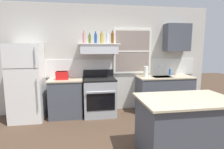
{
  "coord_description": "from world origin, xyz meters",
  "views": [
    {
      "loc": [
        -0.65,
        -2.47,
        1.66
      ],
      "look_at": [
        -0.05,
        1.2,
        1.1
      ],
      "focal_mm": 29.31,
      "sensor_mm": 36.0,
      "label": 1
    }
  ],
  "objects_px": {
    "refrigerator": "(27,83)",
    "toaster": "(62,75)",
    "bottle_champagne_gold_foil": "(102,38)",
    "bottle_clear_tall": "(108,38)",
    "bottle_rose_pink": "(84,38)",
    "bottle_blue_liqueur": "(96,38)",
    "kitchen_island": "(185,127)",
    "bottle_amber_wine": "(112,38)",
    "paper_towel_roll": "(146,72)",
    "dish_soap_bottle": "(170,72)",
    "stove_range": "(100,96)",
    "bottle_olive_oil_square": "(90,39)"
  },
  "relations": [
    {
      "from": "refrigerator",
      "to": "bottle_clear_tall",
      "type": "relative_size",
      "value": 5.69
    },
    {
      "from": "toaster",
      "to": "bottle_clear_tall",
      "type": "relative_size",
      "value": 0.98
    },
    {
      "from": "toaster",
      "to": "bottle_champagne_gold_foil",
      "type": "height_order",
      "value": "bottle_champagne_gold_foil"
    },
    {
      "from": "dish_soap_bottle",
      "to": "refrigerator",
      "type": "bearing_deg",
      "value": -177.4
    },
    {
      "from": "refrigerator",
      "to": "bottle_champagne_gold_foil",
      "type": "distance_m",
      "value": 2.0
    },
    {
      "from": "toaster",
      "to": "dish_soap_bottle",
      "type": "distance_m",
      "value": 2.75
    },
    {
      "from": "bottle_clear_tall",
      "to": "bottle_rose_pink",
      "type": "bearing_deg",
      "value": 171.23
    },
    {
      "from": "bottle_amber_wine",
      "to": "bottle_olive_oil_square",
      "type": "bearing_deg",
      "value": -179.33
    },
    {
      "from": "bottle_amber_wine",
      "to": "paper_towel_roll",
      "type": "relative_size",
      "value": 1.14
    },
    {
      "from": "refrigerator",
      "to": "stove_range",
      "type": "height_order",
      "value": "refrigerator"
    },
    {
      "from": "stove_range",
      "to": "bottle_rose_pink",
      "type": "height_order",
      "value": "bottle_rose_pink"
    },
    {
      "from": "bottle_blue_liqueur",
      "to": "bottle_champagne_gold_foil",
      "type": "distance_m",
      "value": 0.15
    },
    {
      "from": "bottle_champagne_gold_foil",
      "to": "bottle_clear_tall",
      "type": "bearing_deg",
      "value": -31.41
    },
    {
      "from": "bottle_rose_pink",
      "to": "kitchen_island",
      "type": "height_order",
      "value": "bottle_rose_pink"
    },
    {
      "from": "bottle_amber_wine",
      "to": "paper_towel_roll",
      "type": "height_order",
      "value": "bottle_amber_wine"
    },
    {
      "from": "bottle_blue_liqueur",
      "to": "kitchen_island",
      "type": "height_order",
      "value": "bottle_blue_liqueur"
    },
    {
      "from": "bottle_blue_liqueur",
      "to": "bottle_champagne_gold_foil",
      "type": "height_order",
      "value": "bottle_champagne_gold_foil"
    },
    {
      "from": "refrigerator",
      "to": "bottle_blue_liqueur",
      "type": "height_order",
      "value": "bottle_blue_liqueur"
    },
    {
      "from": "stove_range",
      "to": "bottle_clear_tall",
      "type": "distance_m",
      "value": 1.42
    },
    {
      "from": "bottle_blue_liqueur",
      "to": "bottle_amber_wine",
      "type": "height_order",
      "value": "bottle_amber_wine"
    },
    {
      "from": "refrigerator",
      "to": "bottle_champagne_gold_foil",
      "type": "height_order",
      "value": "bottle_champagne_gold_foil"
    },
    {
      "from": "stove_range",
      "to": "bottle_rose_pink",
      "type": "distance_m",
      "value": 1.46
    },
    {
      "from": "bottle_clear_tall",
      "to": "toaster",
      "type": "bearing_deg",
      "value": -178.66
    },
    {
      "from": "kitchen_island",
      "to": "bottle_champagne_gold_foil",
      "type": "bearing_deg",
      "value": 116.86
    },
    {
      "from": "stove_range",
      "to": "bottle_rose_pink",
      "type": "relative_size",
      "value": 3.57
    },
    {
      "from": "bottle_amber_wine",
      "to": "paper_towel_roll",
      "type": "xyz_separation_m",
      "value": [
        0.84,
        -0.08,
        -0.83
      ]
    },
    {
      "from": "toaster",
      "to": "bottle_blue_liqueur",
      "type": "distance_m",
      "value": 1.18
    },
    {
      "from": "toaster",
      "to": "kitchen_island",
      "type": "bearing_deg",
      "value": -44.37
    },
    {
      "from": "bottle_amber_wine",
      "to": "paper_towel_roll",
      "type": "distance_m",
      "value": 1.18
    },
    {
      "from": "bottle_olive_oil_square",
      "to": "bottle_clear_tall",
      "type": "bearing_deg",
      "value": -8.86
    },
    {
      "from": "stove_range",
      "to": "paper_towel_roll",
      "type": "bearing_deg",
      "value": 1.82
    },
    {
      "from": "refrigerator",
      "to": "dish_soap_bottle",
      "type": "distance_m",
      "value": 3.54
    },
    {
      "from": "bottle_champagne_gold_foil",
      "to": "bottle_clear_tall",
      "type": "relative_size",
      "value": 0.98
    },
    {
      "from": "toaster",
      "to": "kitchen_island",
      "type": "distance_m",
      "value": 2.83
    },
    {
      "from": "toaster",
      "to": "bottle_clear_tall",
      "type": "height_order",
      "value": "bottle_clear_tall"
    },
    {
      "from": "bottle_rose_pink",
      "to": "kitchen_island",
      "type": "xyz_separation_m",
      "value": [
        1.46,
        -2.05,
        -1.42
      ]
    },
    {
      "from": "bottle_olive_oil_square",
      "to": "bottle_blue_liqueur",
      "type": "distance_m",
      "value": 0.15
    },
    {
      "from": "refrigerator",
      "to": "toaster",
      "type": "xyz_separation_m",
      "value": [
        0.78,
        0.04,
        0.14
      ]
    },
    {
      "from": "bottle_rose_pink",
      "to": "bottle_champagne_gold_foil",
      "type": "height_order",
      "value": "bottle_rose_pink"
    },
    {
      "from": "refrigerator",
      "to": "bottle_olive_oil_square",
      "type": "bearing_deg",
      "value": 5.16
    },
    {
      "from": "bottle_clear_tall",
      "to": "kitchen_island",
      "type": "bearing_deg",
      "value": -65.29
    },
    {
      "from": "bottle_champagne_gold_foil",
      "to": "paper_towel_roll",
      "type": "height_order",
      "value": "bottle_champagne_gold_foil"
    },
    {
      "from": "stove_range",
      "to": "bottle_olive_oil_square",
      "type": "xyz_separation_m",
      "value": [
        -0.21,
        0.11,
        1.38
      ]
    },
    {
      "from": "bottle_clear_tall",
      "to": "dish_soap_bottle",
      "type": "bearing_deg",
      "value": 3.28
    },
    {
      "from": "bottle_olive_oil_square",
      "to": "bottle_amber_wine",
      "type": "xyz_separation_m",
      "value": [
        0.55,
        0.01,
        0.03
      ]
    },
    {
      "from": "refrigerator",
      "to": "toaster",
      "type": "relative_size",
      "value": 5.83
    },
    {
      "from": "dish_soap_bottle",
      "to": "toaster",
      "type": "bearing_deg",
      "value": -177.48
    },
    {
      "from": "bottle_champagne_gold_foil",
      "to": "kitchen_island",
      "type": "distance_m",
      "value": 2.69
    },
    {
      "from": "bottle_champagne_gold_foil",
      "to": "bottle_amber_wine",
      "type": "height_order",
      "value": "bottle_amber_wine"
    },
    {
      "from": "bottle_blue_liqueur",
      "to": "paper_towel_roll",
      "type": "bearing_deg",
      "value": -5.05
    }
  ]
}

